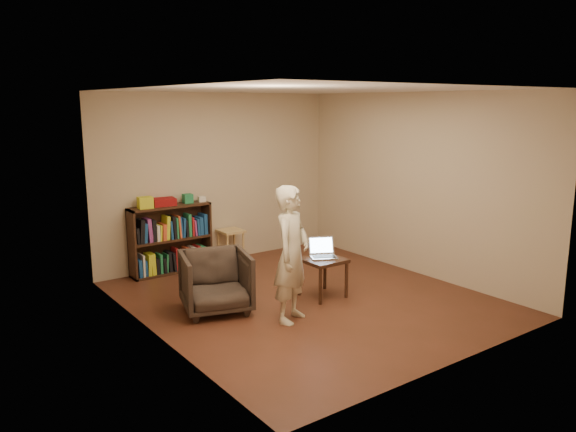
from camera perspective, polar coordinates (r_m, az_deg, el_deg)
floor at (r=7.22m, az=1.92°, el=-8.41°), size 4.50×4.50×0.00m
ceiling at (r=6.79m, az=2.07°, el=12.71°), size 4.50×4.50×0.00m
wall_back at (r=8.75m, az=-7.13°, el=3.80°), size 4.00×0.00×4.00m
wall_left at (r=5.89m, az=-13.54°, el=-0.13°), size 0.00×4.50×4.50m
wall_right at (r=8.25m, az=13.03°, el=3.14°), size 0.00×4.50×4.50m
bookshelf at (r=8.38m, az=-11.84°, el=-2.69°), size 1.20×0.30×1.00m
box_yellow at (r=8.07m, az=-14.30°, el=1.33°), size 0.21×0.16×0.16m
red_cloth at (r=8.24m, az=-12.52°, el=1.41°), size 0.35×0.28×0.11m
box_green at (r=8.38m, az=-10.16°, el=1.76°), size 0.14×0.14×0.13m
box_white at (r=8.46m, az=-8.75°, el=1.72°), size 0.12×0.12×0.08m
stool at (r=8.76m, az=-5.83°, el=-2.05°), size 0.36×0.36×0.52m
armchair at (r=6.75m, az=-7.34°, el=-6.65°), size 0.97×0.99×0.72m
side_table at (r=7.19m, az=3.57°, el=-4.97°), size 0.49×0.49×0.51m
laptop at (r=7.23m, az=3.55°, el=-3.71°), size 0.44×0.43×0.24m
person at (r=6.31m, az=0.40°, el=-3.90°), size 0.68×0.60×1.56m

